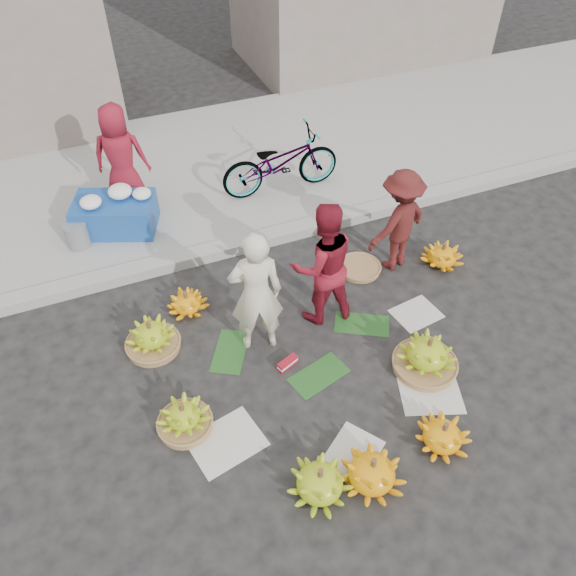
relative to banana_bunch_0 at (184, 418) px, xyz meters
name	(u,v)px	position (x,y,z in m)	size (l,w,h in m)	color
ground	(320,360)	(1.63, 0.27, -0.16)	(80.00, 80.00, 0.00)	black
curb	(253,241)	(1.63, 2.47, -0.09)	(40.00, 0.25, 0.15)	gray
sidewalk	(210,167)	(1.63, 4.57, -0.10)	(40.00, 4.00, 0.12)	gray
newspaper_scatter	(352,415)	(1.63, -0.53, -0.16)	(3.20, 1.80, 0.00)	silver
banana_leaves	(304,349)	(1.53, 0.47, -0.16)	(2.00, 1.00, 0.00)	#1A4A18
banana_bunch_0	(184,418)	(0.00, 0.00, 0.00)	(0.55, 0.55, 0.40)	olive
banana_bunch_1	(320,482)	(0.97, -1.14, 0.00)	(0.62, 0.62, 0.37)	#84A918
banana_bunch_2	(372,472)	(1.46, -1.24, 0.01)	(0.63, 0.63, 0.38)	#FFAB0C
banana_bunch_3	(443,435)	(2.30, -1.15, -0.02)	(0.59, 0.59, 0.34)	#FFAB0C
banana_bunch_4	(427,355)	(2.67, -0.27, 0.05)	(0.70, 0.70, 0.48)	olive
banana_bunch_5	(442,255)	(3.83, 1.15, -0.02)	(0.70, 0.70, 0.34)	#FFAB0C
banana_bunch_6	(152,337)	(-0.07, 1.17, 0.02)	(0.67, 0.67, 0.43)	olive
banana_bunch_7	(187,303)	(0.46, 1.60, -0.03)	(0.47, 0.47, 0.31)	#FFAB0C
basket_spare	(359,268)	(2.76, 1.46, -0.13)	(0.55, 0.55, 0.06)	olive
incense_stack	(288,363)	(1.26, 0.32, -0.10)	(0.25, 0.08, 0.10)	#AB1223
vendor_cream	(256,294)	(1.08, 0.77, 0.64)	(0.59, 0.38, 1.60)	beige
vendor_red	(322,265)	(1.94, 0.93, 0.63)	(0.78, 0.60, 1.59)	maroon
man_striped	(399,221)	(3.22, 1.40, 0.55)	(0.92, 0.53, 1.42)	maroon
flower_table	(115,213)	(-0.04, 3.44, 0.22)	(1.25, 1.02, 0.63)	#164393
grey_bucket	(77,235)	(-0.60, 3.24, 0.13)	(0.31, 0.31, 0.35)	slate
flower_vendor	(121,157)	(0.24, 3.98, 0.73)	(0.75, 0.49, 1.54)	maroon
bicycle	(280,162)	(2.44, 3.46, 0.43)	(1.80, 0.63, 0.95)	gray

